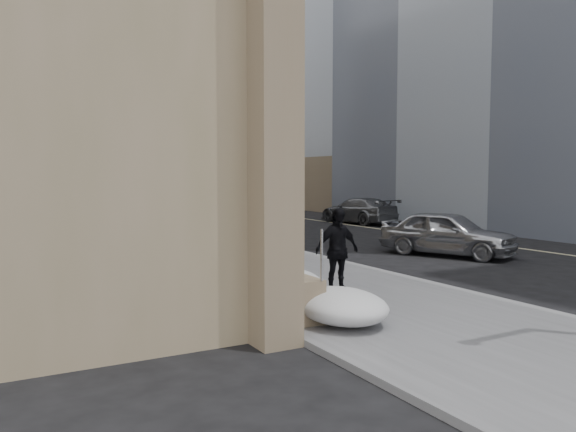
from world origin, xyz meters
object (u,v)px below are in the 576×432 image
object	(u,v)px
mounted_horse_left	(243,238)
car_grey	(358,210)
car_silver	(447,233)
mounted_horse_right	(253,218)
pedestrian	(337,250)

from	to	relation	value
mounted_horse_left	car_grey	size ratio (longest dim) A/B	0.56
car_silver	mounted_horse_right	bearing A→B (deg)	137.68
pedestrian	car_grey	world-z (taller)	pedestrian
car_silver	car_grey	size ratio (longest dim) A/B	0.91
mounted_horse_left	car_grey	xyz separation A→B (m)	(13.22, 13.81, -0.58)
car_silver	car_grey	world-z (taller)	car_silver
pedestrian	mounted_horse_left	bearing A→B (deg)	137.42
mounted_horse_left	pedestrian	xyz separation A→B (m)	(1.63, -1.39, -0.23)
pedestrian	car_silver	distance (m)	7.79
mounted_horse_right	mounted_horse_left	bearing A→B (deg)	84.85
mounted_horse_left	pedestrian	bearing A→B (deg)	145.62
mounted_horse_right	car_silver	size ratio (longest dim) A/B	0.63
mounted_horse_right	pedestrian	world-z (taller)	mounted_horse_right
mounted_horse_right	car_grey	bearing A→B (deg)	-116.44
pedestrian	car_grey	size ratio (longest dim) A/B	0.38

